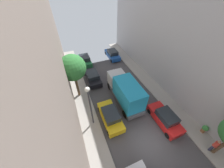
# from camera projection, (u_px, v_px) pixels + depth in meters

# --- Properties ---
(ground) EXTENTS (32.00, 32.00, 0.00)m
(ground) POSITION_uv_depth(u_px,v_px,m) (149.00, 141.00, 12.22)
(ground) COLOR #423F42
(sidewalk_left) EXTENTS (2.00, 44.00, 0.15)m
(sidewalk_left) POSITION_uv_depth(u_px,v_px,m) (101.00, 163.00, 10.79)
(sidewalk_left) COLOR gray
(sidewalk_left) RESTS_ON ground
(sidewalk_right) EXTENTS (2.00, 44.00, 0.15)m
(sidewalk_right) POSITION_uv_depth(u_px,v_px,m) (188.00, 124.00, 13.56)
(sidewalk_right) COLOR gray
(sidewalk_right) RESTS_ON ground
(parked_car_left_3) EXTENTS (1.78, 4.20, 1.57)m
(parked_car_left_3) POSITION_uv_depth(u_px,v_px,m) (110.00, 116.00, 13.54)
(parked_car_left_3) COLOR gold
(parked_car_left_3) RESTS_ON ground
(parked_car_left_4) EXTENTS (1.78, 4.20, 1.57)m
(parked_car_left_4) POSITION_uv_depth(u_px,v_px,m) (93.00, 77.00, 18.59)
(parked_car_left_4) COLOR black
(parked_car_left_4) RESTS_ON ground
(parked_car_left_5) EXTENTS (1.78, 4.20, 1.57)m
(parked_car_left_5) POSITION_uv_depth(u_px,v_px,m) (85.00, 60.00, 22.24)
(parked_car_left_5) COLOR #1E6638
(parked_car_left_5) RESTS_ON ground
(parked_car_right_2) EXTENTS (1.78, 4.20, 1.57)m
(parked_car_right_2) POSITION_uv_depth(u_px,v_px,m) (165.00, 118.00, 13.34)
(parked_car_right_2) COLOR red
(parked_car_right_2) RESTS_ON ground
(parked_car_right_3) EXTENTS (1.78, 4.20, 1.57)m
(parked_car_right_3) POSITION_uv_depth(u_px,v_px,m) (112.00, 54.00, 23.79)
(parked_car_right_3) COLOR #194799
(parked_car_right_3) RESTS_ON ground
(delivery_truck) EXTENTS (2.26, 6.60, 3.38)m
(delivery_truck) POSITION_uv_depth(u_px,v_px,m) (125.00, 91.00, 14.94)
(delivery_truck) COLOR #4C4C51
(delivery_truck) RESTS_ON ground
(pedestrian) EXTENTS (0.40, 0.36, 1.72)m
(pedestrian) POSITION_uv_depth(u_px,v_px,m) (215.00, 145.00, 10.91)
(pedestrian) COLOR #2D334C
(pedestrian) RESTS_ON sidewalk_right
(street_tree_2) EXTENTS (3.04, 3.04, 5.93)m
(street_tree_2) POSITION_uv_depth(u_px,v_px,m) (73.00, 68.00, 13.75)
(street_tree_2) COLOR brown
(street_tree_2) RESTS_ON sidewalk_left
(potted_plant_0) EXTENTS (0.57, 0.57, 0.95)m
(potted_plant_0) POSITION_uv_depth(u_px,v_px,m) (205.00, 129.00, 12.47)
(potted_plant_0) COLOR brown
(potted_plant_0) RESTS_ON sidewalk_right
(lamp_post) EXTENTS (0.44, 0.44, 5.34)m
(lamp_post) POSITION_uv_depth(u_px,v_px,m) (90.00, 102.00, 11.24)
(lamp_post) COLOR #333338
(lamp_post) RESTS_ON sidewalk_left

